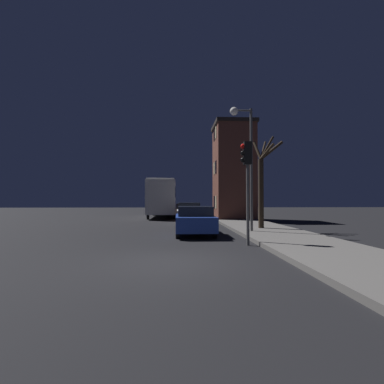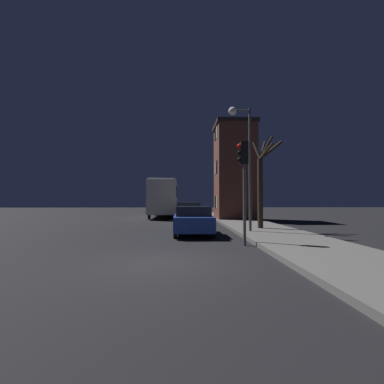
% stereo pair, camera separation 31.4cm
% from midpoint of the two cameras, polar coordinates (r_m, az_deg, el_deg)
% --- Properties ---
extents(ground_plane, '(120.00, 120.00, 0.00)m').
position_cam_midpoint_polar(ground_plane, '(8.86, -5.02, -13.13)').
color(ground_plane, black).
extents(sidewalk, '(3.56, 60.00, 0.17)m').
position_cam_midpoint_polar(sidewalk, '(10.05, 26.18, -11.08)').
color(sidewalk, '#514F4C').
rests_on(sidewalk, ground).
extents(brick_building, '(3.50, 4.26, 8.39)m').
position_cam_midpoint_polar(brick_building, '(26.79, 7.57, 4.10)').
color(brick_building, brown).
rests_on(brick_building, sidewalk).
extents(streetlamp, '(1.18, 0.43, 6.45)m').
position_cam_midpoint_polar(streetlamp, '(15.98, 9.41, 8.72)').
color(streetlamp, '#4C4C4C').
rests_on(streetlamp, sidewalk).
extents(traffic_light, '(0.43, 0.24, 4.07)m').
position_cam_midpoint_polar(traffic_light, '(11.93, 9.66, 4.03)').
color(traffic_light, '#4C4C4C').
rests_on(traffic_light, ground).
extents(bare_tree, '(1.72, 1.65, 5.24)m').
position_cam_midpoint_polar(bare_tree, '(17.66, 12.76, 2.01)').
color(bare_tree, '#2D2319').
rests_on(bare_tree, sidewalk).
extents(bus, '(2.58, 10.11, 3.69)m').
position_cam_midpoint_polar(bus, '(30.79, -5.87, -0.72)').
color(bus, beige).
rests_on(bus, ground).
extents(car_near_lane, '(1.89, 4.06, 1.45)m').
position_cam_midpoint_polar(car_near_lane, '(15.15, -0.09, -5.39)').
color(car_near_lane, navy).
rests_on(car_near_lane, ground).
extents(car_mid_lane, '(1.77, 4.05, 1.57)m').
position_cam_midpoint_polar(car_mid_lane, '(22.60, -1.04, -3.98)').
color(car_mid_lane, '#B7BABF').
rests_on(car_mid_lane, ground).
extents(car_far_lane, '(1.85, 4.20, 1.40)m').
position_cam_midpoint_polar(car_far_lane, '(30.03, -1.77, -3.46)').
color(car_far_lane, beige).
rests_on(car_far_lane, ground).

